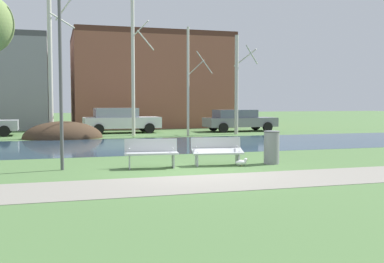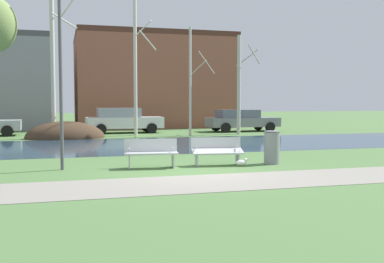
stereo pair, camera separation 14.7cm
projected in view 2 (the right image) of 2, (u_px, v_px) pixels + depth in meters
name	position (u px, v px, depth m)	size (l,w,h in m)	color
ground_plane	(139.00, 142.00, 22.56)	(120.00, 120.00, 0.00)	#4C703D
paved_path_strip	(215.00, 182.00, 11.39)	(60.00, 2.40, 0.01)	gray
river_band	(144.00, 145.00, 21.11)	(80.00, 7.94, 0.01)	#284256
soil_mound	(65.00, 138.00, 25.07)	(4.26, 2.76, 1.86)	#423021
bench_left	(151.00, 152.00, 13.87)	(1.66, 0.76, 0.87)	#B2B5B7
bench_right	(217.00, 150.00, 14.44)	(1.66, 0.76, 0.87)	#B2B5B7
trash_bin	(272.00, 147.00, 14.76)	(0.52, 0.52, 1.06)	gray
seagull	(242.00, 162.00, 14.21)	(0.43, 0.16, 0.26)	white
streetlamp	(60.00, 49.00, 13.29)	(0.32, 0.32, 5.26)	#4C4C51
birch_left	(53.00, 54.00, 24.75)	(1.44, 2.54, 8.89)	beige
birch_center_left	(136.00, 54.00, 26.83)	(1.35, 2.18, 9.41)	beige
birch_center	(191.00, 81.00, 26.63)	(1.52, 2.40, 6.29)	beige
birch_center_right	(240.00, 83.00, 27.98)	(1.47, 2.59, 6.01)	#BCB7A8
parked_sedan_second_white	(123.00, 120.00, 29.16)	(4.82, 2.11, 1.59)	silver
parked_hatch_third_grey	(241.00, 120.00, 30.67)	(4.83, 2.13, 1.45)	slate
building_brick_low	(151.00, 81.00, 37.68)	(12.00, 9.28, 7.25)	brown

